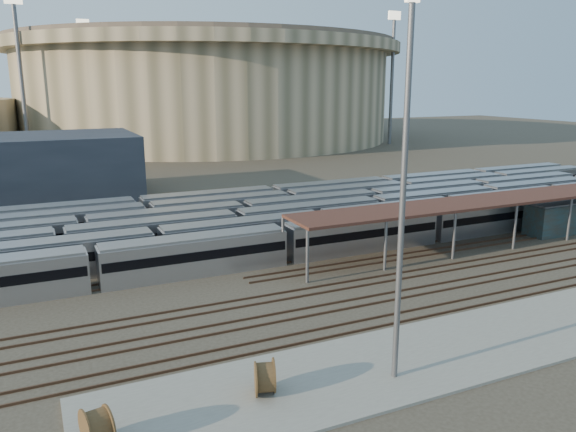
# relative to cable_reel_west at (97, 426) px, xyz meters

# --- Properties ---
(ground) EXTENTS (420.00, 420.00, 0.00)m
(ground) POSITION_rel_cable_reel_west_xyz_m (28.50, 15.85, -1.22)
(ground) COLOR #383026
(ground) RESTS_ON ground
(apron) EXTENTS (50.00, 9.00, 0.20)m
(apron) POSITION_rel_cable_reel_west_xyz_m (23.50, 0.85, -1.12)
(apron) COLOR gray
(apron) RESTS_ON ground
(subway_trains) EXTENTS (128.63, 23.90, 3.60)m
(subway_trains) POSITION_rel_cable_reel_west_xyz_m (27.84, 34.35, 0.58)
(subway_trains) COLOR #A8A8AD
(subway_trains) RESTS_ON ground
(inspection_shed) EXTENTS (60.30, 6.00, 5.30)m
(inspection_shed) POSITION_rel_cable_reel_west_xyz_m (50.50, 19.85, 3.77)
(inspection_shed) COLOR #5B5C60
(inspection_shed) RESTS_ON ground
(empty_tracks) EXTENTS (170.00, 9.62, 0.18)m
(empty_tracks) POSITION_rel_cable_reel_west_xyz_m (28.50, 10.85, -1.13)
(empty_tracks) COLOR #4C3323
(empty_tracks) RESTS_ON ground
(stadium) EXTENTS (124.00, 124.00, 32.50)m
(stadium) POSITION_rel_cable_reel_west_xyz_m (53.50, 155.85, 15.25)
(stadium) COLOR tan
(stadium) RESTS_ON ground
(floodlight_0) EXTENTS (4.00, 1.00, 38.40)m
(floodlight_0) POSITION_rel_cable_reel_west_xyz_m (-1.50, 125.85, 19.43)
(floodlight_0) COLOR #5B5C60
(floodlight_0) RESTS_ON ground
(floodlight_2) EXTENTS (4.00, 1.00, 38.40)m
(floodlight_2) POSITION_rel_cable_reel_west_xyz_m (98.50, 115.85, 19.43)
(floodlight_2) COLOR #5B5C60
(floodlight_2) RESTS_ON ground
(floodlight_3) EXTENTS (4.00, 1.00, 38.40)m
(floodlight_3) POSITION_rel_cable_reel_west_xyz_m (18.50, 175.85, 19.43)
(floodlight_3) COLOR #5B5C60
(floodlight_3) RESTS_ON ground
(cable_reel_west) EXTENTS (1.53, 2.23, 2.04)m
(cable_reel_west) POSITION_rel_cable_reel_west_xyz_m (0.00, 0.00, 0.00)
(cable_reel_west) COLOR brown
(cable_reel_west) RESTS_ON apron
(cable_reel_east) EXTENTS (1.73, 2.32, 2.06)m
(cable_reel_east) POSITION_rel_cable_reel_west_xyz_m (9.50, 0.89, 0.01)
(cable_reel_east) COLOR brown
(cable_reel_east) RESTS_ON apron
(yard_light_pole) EXTENTS (0.81, 0.36, 22.18)m
(yard_light_pole) POSITION_rel_cable_reel_west_xyz_m (17.58, -0.67, 10.16)
(yard_light_pole) COLOR #5B5C60
(yard_light_pole) RESTS_ON apron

